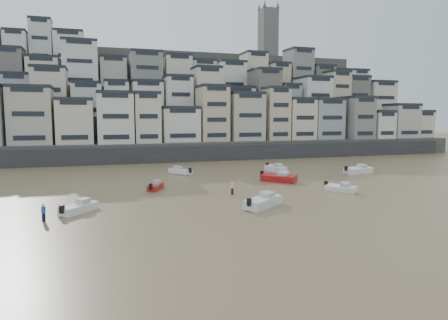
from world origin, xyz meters
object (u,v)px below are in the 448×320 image
object	(u,v)px
boat_i	(276,167)
person_pink	(232,188)
boat_e	(279,177)
boat_b	(341,187)
boat_f	(156,185)
boat_a	(263,200)
boat_j	(79,206)
person_blue	(44,213)
boat_h	(180,170)
boat_g	(358,169)

from	to	relation	value
boat_i	person_pink	world-z (taller)	person_pink
boat_e	boat_b	bearing A→B (deg)	-18.02
boat_f	boat_a	world-z (taller)	boat_a
boat_i	boat_j	world-z (taller)	boat_i
boat_f	person_pink	size ratio (longest dim) A/B	2.42
boat_e	boat_a	size ratio (longest dim) A/B	0.98
boat_j	boat_a	distance (m)	19.62
boat_e	person_blue	distance (m)	34.52
boat_i	person_blue	size ratio (longest dim) A/B	3.05
boat_i	person_blue	distance (m)	44.28
boat_h	person_blue	distance (m)	33.10
boat_a	person_blue	xyz separation A→B (m)	(-22.34, 0.58, 0.04)
boat_i	boat_e	bearing A→B (deg)	-36.38
boat_a	person_pink	xyz separation A→B (m)	(-0.93, 7.89, 0.04)
boat_j	boat_b	xyz separation A→B (m)	(32.60, 1.55, -0.06)
person_pink	boat_b	bearing A→B (deg)	-11.29
boat_e	person_pink	bearing A→B (deg)	-95.48
boat_j	person_pink	size ratio (longest dim) A/B	2.84
person_blue	boat_h	bearing A→B (deg)	55.65
boat_j	boat_a	bearing A→B (deg)	-60.43
boat_f	boat_i	bearing A→B (deg)	-36.69
boat_i	boat_g	xyz separation A→B (m)	(12.43, -7.37, 0.09)
person_pink	boat_a	bearing A→B (deg)	-83.29
boat_a	person_pink	bearing A→B (deg)	60.62
boat_i	person_blue	world-z (taller)	person_blue
boat_f	person_blue	bearing A→B (deg)	164.19
boat_a	person_pink	world-z (taller)	person_pink
boat_f	boat_a	distance (m)	17.39
boat_f	boat_h	size ratio (longest dim) A/B	0.81
boat_j	person_blue	distance (m)	4.22
boat_i	boat_f	bearing A→B (deg)	-76.69
boat_g	person_blue	xyz separation A→B (m)	(-48.48, -18.32, 0.06)
boat_f	person_blue	distance (m)	18.58
boat_f	boat_g	world-z (taller)	boat_g
boat_e	boat_a	xyz separation A→B (m)	(-9.00, -15.05, 0.01)
boat_a	person_pink	size ratio (longest dim) A/B	3.50
boat_e	boat_g	bearing A→B (deg)	61.40
boat_i	boat_b	world-z (taller)	boat_i
boat_f	boat_a	size ratio (longest dim) A/B	0.69
boat_i	boat_h	distance (m)	17.46
boat_f	boat_i	xyz separation A→B (m)	(23.57, 11.95, 0.15)
boat_i	boat_g	world-z (taller)	boat_g
boat_h	person_blue	bearing A→B (deg)	114.97
boat_e	boat_j	xyz separation A→B (m)	(-28.31, -11.55, -0.14)
person_blue	boat_e	bearing A→B (deg)	24.79
boat_g	boat_a	size ratio (longest dim) A/B	0.98
person_blue	person_pink	xyz separation A→B (m)	(21.41, 7.32, 0.00)
person_blue	boat_b	bearing A→B (deg)	7.16
boat_b	boat_a	xyz separation A→B (m)	(-13.29, -5.05, 0.22)
boat_i	boat_e	size ratio (longest dim) A/B	0.89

